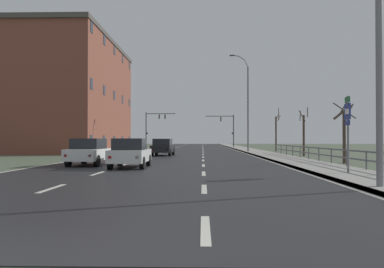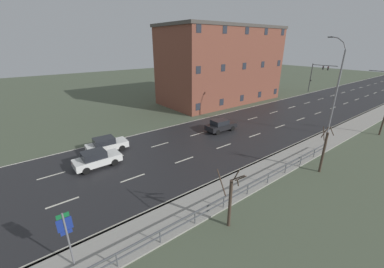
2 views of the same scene
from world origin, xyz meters
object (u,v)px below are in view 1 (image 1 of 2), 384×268
car_far_right (130,153)px  brick_building (70,96)px  traffic_signal_right (228,126)px  car_far_left (90,152)px  highway_sign (348,125)px  car_distant (163,147)px  traffic_signal_left (153,123)px  street_lamp_midground (247,104)px  street_lamp_foreground (374,7)px

car_far_right → brick_building: bearing=113.8°
traffic_signal_right → brick_building: size_ratio=0.26×
brick_building → car_far_left: bearing=-69.1°
highway_sign → car_distant: highway_sign is taller
traffic_signal_left → car_far_right: traffic_signal_left is taller
traffic_signal_right → street_lamp_midground: bearing=-88.8°
street_lamp_foreground → car_far_right: street_lamp_foreground is taller
car_distant → traffic_signal_left: bearing=101.3°
street_lamp_midground → car_far_right: street_lamp_midground is taller
street_lamp_foreground → car_far_left: bearing=137.0°
street_lamp_foreground → traffic_signal_left: bearing=103.3°
street_lamp_foreground → traffic_signal_right: street_lamp_foreground is taller
car_far_left → brick_building: 28.64m
traffic_signal_right → traffic_signal_left: size_ratio=0.94×
street_lamp_foreground → traffic_signal_right: 60.46m
car_far_left → street_lamp_foreground: bearing=-40.4°
highway_sign → car_distant: 22.21m
street_lamp_midground → traffic_signal_right: 25.88m
highway_sign → brick_building: size_ratio=0.14×
car_distant → street_lamp_foreground: bearing=-67.6°
highway_sign → street_lamp_foreground: bearing=-101.1°
street_lamp_foreground → car_far_right: bearing=134.7°
car_far_right → car_far_left: same height
car_far_right → car_far_left: 3.27m
traffic_signal_right → car_distant: size_ratio=1.43×
street_lamp_foreground → brick_building: bearing=120.3°
highway_sign → traffic_signal_right: size_ratio=0.56×
car_distant → street_lamp_midground: bearing=50.9°
brick_building → traffic_signal_left: bearing=71.2°
brick_building → highway_sign: bearing=-54.9°
brick_building → street_lamp_midground: bearing=-6.5°
traffic_signal_left → brick_building: (-7.65, -22.49, 2.46)m
highway_sign → car_far_right: 10.92m
highway_sign → car_far_left: size_ratio=0.80×
street_lamp_midground → car_far_right: (-9.05, -25.52, -4.82)m
car_distant → traffic_signal_right: bearing=79.6°
street_lamp_foreground → car_far_right: size_ratio=2.75×
street_lamp_midground → car_far_left: (-11.75, -23.68, -4.82)m
street_lamp_midground → car_distant: street_lamp_midground is taller
traffic_signal_left → brick_building: size_ratio=0.27×
car_distant → car_far_left: same height
car_far_left → car_distant: bearing=80.8°
street_lamp_midground → traffic_signal_left: bearing=119.4°
street_lamp_foreground → traffic_signal_right: bearing=90.5°
street_lamp_midground → highway_sign: 30.01m
highway_sign → traffic_signal_left: size_ratio=0.53×
street_lamp_midground → car_distant: size_ratio=2.74×
street_lamp_midground → brick_building: bearing=173.5°
traffic_signal_left → car_distant: 35.42m
traffic_signal_left → car_distant: size_ratio=1.52×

